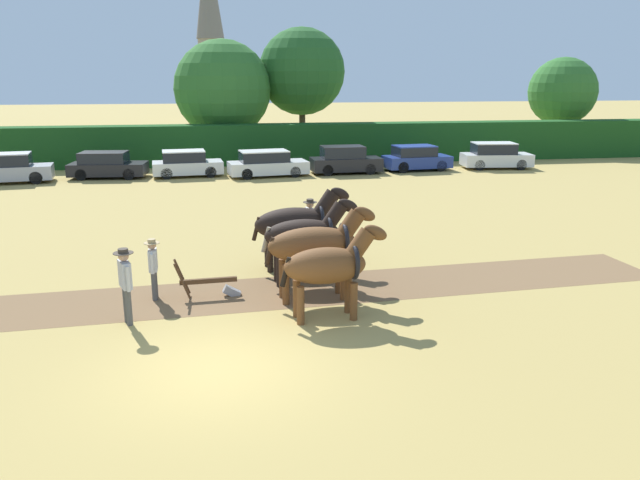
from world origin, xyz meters
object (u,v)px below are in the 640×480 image
(draft_horse_lead_left, at_px, (330,265))
(parked_car_center, at_px, (267,164))
(plow, at_px, (214,285))
(farmer_onlooker_left, at_px, (125,280))
(tree_center_left, at_px, (302,72))
(parked_car_far_left, at_px, (9,169))
(tree_left, at_px, (223,89))
(draft_horse_trail_right, at_px, (297,223))
(parked_car_right, at_px, (416,158))
(church_spire, at_px, (210,25))
(draft_horse_trail_left, at_px, (306,234))
(parked_car_left, at_px, (107,165))
(tree_center, at_px, (563,92))
(parked_car_center_right, at_px, (345,160))
(parked_car_center_left, at_px, (187,164))
(draft_horse_lead_right, at_px, (317,245))
(parked_car_far_right, at_px, (496,156))
(farmer_beside_team, at_px, (310,221))
(farmer_at_plow, at_px, (153,265))

(draft_horse_lead_left, height_order, parked_car_center, draft_horse_lead_left)
(plow, height_order, farmer_onlooker_left, farmer_onlooker_left)
(tree_center_left, bearing_deg, parked_car_far_left, -150.45)
(parked_car_far_left, bearing_deg, tree_left, 28.50)
(draft_horse_trail_right, height_order, parked_car_right, draft_horse_trail_right)
(tree_left, distance_m, church_spire, 36.60)
(tree_left, xyz_separation_m, draft_horse_trail_left, (1.85, -27.29, -3.32))
(draft_horse_trail_right, relative_size, parked_car_left, 0.70)
(tree_center, distance_m, farmer_onlooker_left, 40.77)
(farmer_onlooker_left, xyz_separation_m, parked_car_far_left, (-8.82, 21.11, -0.31))
(farmer_onlooker_left, height_order, parked_car_center_right, farmer_onlooker_left)
(parked_car_center_left, height_order, parked_car_center_right, parked_car_center_right)
(tree_left, relative_size, draft_horse_lead_right, 2.71)
(parked_car_center_right, bearing_deg, draft_horse_lead_left, -104.25)
(draft_horse_trail_right, distance_m, parked_car_center, 17.51)
(tree_center_left, relative_size, plow, 5.19)
(tree_center_left, height_order, parked_car_far_right, tree_center_left)
(draft_horse_lead_right, bearing_deg, tree_center, 48.08)
(parked_car_far_left, bearing_deg, draft_horse_lead_right, -64.52)
(draft_horse_lead_left, xyz_separation_m, parked_car_left, (-8.63, 22.48, -0.60))
(tree_center, relative_size, parked_car_center_left, 1.71)
(parked_car_far_right, bearing_deg, farmer_beside_team, -123.59)
(parked_car_far_left, height_order, parked_car_left, parked_car_far_left)
(draft_horse_trail_left, bearing_deg, farmer_beside_team, 76.23)
(draft_horse_lead_right, height_order, draft_horse_trail_left, draft_horse_lead_right)
(farmer_beside_team, height_order, parked_car_right, farmer_beside_team)
(plow, relative_size, parked_car_center_left, 0.42)
(draft_horse_trail_right, bearing_deg, draft_horse_lead_left, -90.09)
(draft_horse_trail_left, bearing_deg, parked_car_far_left, 121.89)
(draft_horse_lead_right, xyz_separation_m, parked_car_left, (-8.54, 21.11, -0.73))
(church_spire, bearing_deg, draft_horse_lead_right, -87.52)
(parked_car_far_left, xyz_separation_m, parked_car_center, (13.70, 0.10, -0.06))
(parked_car_far_left, distance_m, parked_car_center, 13.70)
(tree_center_left, bearing_deg, draft_horse_lead_left, -96.47)
(tree_left, bearing_deg, parked_car_left, -131.22)
(plow, height_order, parked_car_center, parked_car_center)
(parked_car_far_right, bearing_deg, parked_car_center, -170.52)
(draft_horse_trail_right, relative_size, farmer_at_plow, 1.88)
(church_spire, relative_size, parked_car_far_right, 5.05)
(parked_car_far_left, distance_m, parked_car_center_left, 9.24)
(tree_center, bearing_deg, draft_horse_trail_left, -129.92)
(farmer_beside_team, distance_m, parked_car_left, 19.16)
(tree_center_left, distance_m, parked_car_left, 15.78)
(draft_horse_lead_right, bearing_deg, parked_car_left, 108.57)
(draft_horse_lead_left, height_order, draft_horse_lead_right, draft_horse_lead_right)
(farmer_at_plow, distance_m, parked_car_far_right, 27.61)
(parked_car_center_right, bearing_deg, tree_left, 128.44)
(parked_car_center_left, relative_size, parked_car_far_right, 0.94)
(parked_car_left, bearing_deg, parked_car_center, -0.60)
(parked_car_center_left, relative_size, parked_car_right, 0.98)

